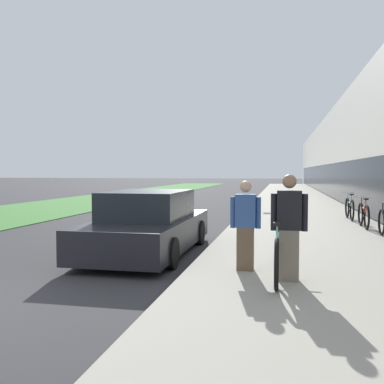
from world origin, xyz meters
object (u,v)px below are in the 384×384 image
Objects in this scene: tandem_bicycle at (277,251)px; person_bystander at (245,225)px; cruiser_bike_middle at (364,215)px; cruiser_bike_farthest at (350,208)px; parked_sedan_curbside at (148,225)px; person_rider at (289,227)px.

tandem_bicycle is 0.69m from person_bystander.
tandem_bicycle is 6.98m from cruiser_bike_middle.
cruiser_bike_middle is 2.23m from cruiser_bike_farthest.
cruiser_bike_middle is 6.96m from parked_sedan_curbside.
cruiser_bike_middle is at bearing 71.47° from person_rider.
person_bystander is (-0.71, 0.57, -0.06)m from person_rider.
cruiser_bike_middle is at bearing 64.40° from person_bystander.
parked_sedan_curbside reaches higher than cruiser_bike_middle.
cruiser_bike_farthest is 0.39× the size of parked_sedan_curbside.
tandem_bicycle reaches higher than cruiser_bike_middle.
person_rider reaches higher than cruiser_bike_farthest.
cruiser_bike_farthest is at bearing 91.83° from cruiser_bike_middle.
tandem_bicycle is 9.08m from cruiser_bike_farthest.
tandem_bicycle is 1.56× the size of cruiser_bike_middle.
cruiser_bike_farthest is at bearing 76.22° from person_rider.
person_bystander is (-0.54, 0.24, 0.37)m from tandem_bicycle.
parked_sedan_curbside is at bearing 144.48° from tandem_bicycle.
person_bystander is 9.02m from cruiser_bike_farthest.
person_bystander is 0.33× the size of parked_sedan_curbside.
cruiser_bike_middle is at bearing 69.23° from tandem_bicycle.
cruiser_bike_farthest is at bearing 52.12° from parked_sedan_curbside.
cruiser_bike_middle is (3.01, 6.29, -0.38)m from person_bystander.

